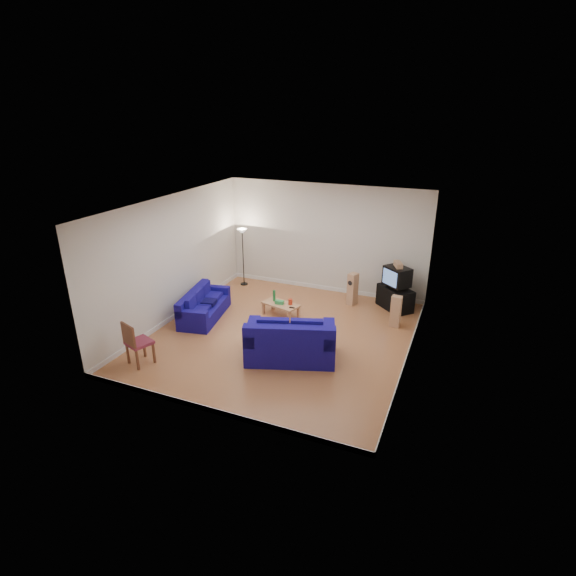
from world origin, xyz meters
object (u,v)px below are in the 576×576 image
at_px(tv_stand, 395,298).
at_px(television, 397,276).
at_px(sofa_three_seat, 203,308).
at_px(coffee_table, 281,305).
at_px(sofa_loveseat, 290,344).

relative_size(tv_stand, television, 1.22).
bearing_deg(television, sofa_three_seat, -113.00).
bearing_deg(tv_stand, television, -41.99).
bearing_deg(coffee_table, sofa_loveseat, -61.32).
distance_m(sofa_loveseat, tv_stand, 3.95).
xyz_separation_m(sofa_three_seat, television, (4.58, 2.45, 0.70)).
relative_size(sofa_three_seat, sofa_loveseat, 0.92).
distance_m(sofa_loveseat, television, 3.95).
bearing_deg(tv_stand, coffee_table, -105.62).
height_order(coffee_table, television, television).
relative_size(sofa_loveseat, coffee_table, 2.04).
relative_size(coffee_table, television, 1.30).
relative_size(sofa_loveseat, tv_stand, 2.16).
relative_size(coffee_table, tv_stand, 1.06).
bearing_deg(tv_stand, sofa_three_seat, -107.98).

